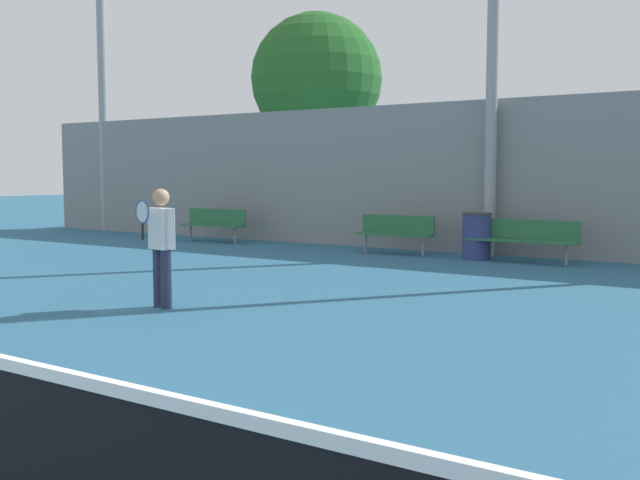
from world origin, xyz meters
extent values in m
cylinder|color=#282D47|center=(-3.47, 5.19, 0.39)|extent=(0.14, 0.14, 0.78)
cylinder|color=#282D47|center=(-3.29, 5.15, 0.39)|extent=(0.14, 0.14, 0.78)
cube|color=white|center=(-3.38, 5.17, 1.05)|extent=(0.37, 0.26, 0.54)
cylinder|color=white|center=(-3.59, 5.21, 1.06)|extent=(0.10, 0.10, 0.52)
cylinder|color=white|center=(-3.17, 5.13, 1.06)|extent=(0.10, 0.10, 0.52)
sphere|color=tan|center=(-3.38, 5.17, 1.46)|extent=(0.22, 0.22, 0.22)
cylinder|color=black|center=(-3.44, 4.90, 1.02)|extent=(0.03, 0.03, 0.22)
torus|color=#28519E|center=(-3.44, 4.90, 1.28)|extent=(0.31, 0.09, 0.31)
cylinder|color=silver|center=(-3.44, 4.90, 1.28)|extent=(0.26, 0.06, 0.27)
cube|color=#28663D|center=(-3.99, 12.73, 0.43)|extent=(1.78, 0.40, 0.04)
cylinder|color=gray|center=(-4.70, 12.73, 0.21)|extent=(0.06, 0.06, 0.41)
cylinder|color=gray|center=(-3.28, 12.73, 0.21)|extent=(0.06, 0.06, 0.41)
cube|color=#28663D|center=(-3.99, 12.91, 0.65)|extent=(1.78, 0.04, 0.40)
cube|color=#28663D|center=(-1.12, 12.73, 0.43)|extent=(2.19, 0.40, 0.04)
cylinder|color=gray|center=(-2.00, 12.73, 0.21)|extent=(0.06, 0.06, 0.41)
cylinder|color=gray|center=(-0.24, 12.73, 0.21)|extent=(0.06, 0.06, 0.41)
cube|color=#28663D|center=(-1.12, 12.91, 0.65)|extent=(2.19, 0.04, 0.40)
cube|color=#28663D|center=(-9.29, 12.73, 0.43)|extent=(1.91, 0.40, 0.04)
cylinder|color=gray|center=(-10.06, 12.73, 0.21)|extent=(0.06, 0.06, 0.41)
cylinder|color=gray|center=(-8.52, 12.73, 0.21)|extent=(0.06, 0.06, 0.41)
cube|color=#28663D|center=(-9.29, 12.91, 0.65)|extent=(1.91, 0.04, 0.40)
cylinder|color=#939399|center=(-14.79, 13.92, 4.11)|extent=(0.28, 0.28, 8.22)
cylinder|color=navy|center=(-2.11, 12.83, 0.46)|extent=(0.58, 0.58, 0.92)
cylinder|color=#333338|center=(-2.11, 12.83, 0.94)|extent=(0.61, 0.61, 0.04)
cube|color=gray|center=(0.00, 13.83, 1.68)|extent=(33.33, 0.06, 3.37)
cylinder|color=brown|center=(-10.97, 20.05, 1.61)|extent=(0.41, 0.41, 3.22)
sphere|color=#235B23|center=(-10.97, 20.05, 5.04)|extent=(4.55, 4.55, 4.55)
camera|label=1|loc=(3.75, -1.77, 1.76)|focal=42.00mm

